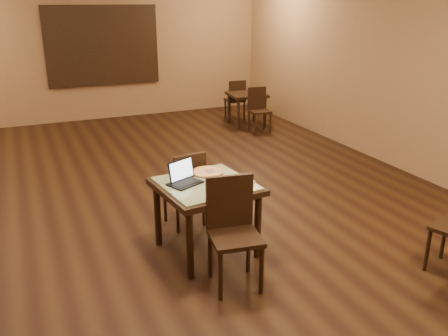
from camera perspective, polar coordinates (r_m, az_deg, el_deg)
name	(u,v)px	position (r m, az deg, el deg)	size (l,w,h in m)	color
ground	(145,208)	(6.09, -9.47, -4.76)	(10.00, 10.00, 0.00)	black
wall_back	(78,49)	(10.53, -17.14, 13.50)	(8.00, 0.02, 3.00)	#906549
wall_right	(404,70)	(7.63, 20.83, 10.99)	(0.02, 10.00, 3.00)	#906549
mural	(103,46)	(10.56, -14.38, 14.04)	(2.34, 0.05, 1.64)	#255E89
tiled_table	(206,192)	(4.77, -2.18, -2.94)	(1.02, 1.02, 0.76)	black
chair_main_near	(233,225)	(4.30, 1.05, -6.89)	(0.50, 0.50, 1.01)	black
chair_main_far	(187,185)	(5.37, -4.51, -2.06)	(0.44, 0.44, 0.90)	black
laptop	(183,177)	(4.74, -4.90, -1.09)	(0.38, 0.36, 0.22)	black
plate	(233,185)	(4.66, 1.14, -2.05)	(0.24, 0.24, 0.01)	white
pizza_slice	(233,183)	(4.65, 1.14, -1.87)	(0.18, 0.18, 0.02)	beige
pizza_pan	(208,173)	(4.98, -1.94, -0.61)	(0.34, 0.34, 0.01)	silver
pizza_whole	(208,172)	(4.98, -1.94, -0.46)	(0.34, 0.34, 0.02)	beige
spatula	(210,171)	(4.96, -1.64, -0.40)	(0.10, 0.23, 0.01)	silver
napkin_roll	(248,180)	(4.76, 2.90, -1.41)	(0.08, 0.19, 0.04)	white
other_table_a	(247,99)	(9.79, 2.75, 8.31)	(0.78, 0.78, 0.67)	black
other_table_a_chair_near	(258,107)	(9.36, 4.16, 7.34)	(0.41, 0.41, 0.87)	black
other_table_a_chair_far	(236,98)	(10.24, 1.43, 8.46)	(0.41, 0.41, 0.87)	black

